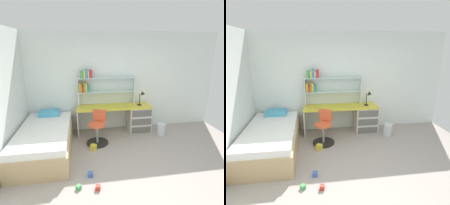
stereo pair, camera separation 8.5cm
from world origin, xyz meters
The scene contains 12 objects.
ground_plane centered at (0.00, 0.00, -0.01)m, with size 5.61×5.84×0.02m, color #9E938C.
room_shell centered at (-1.19, 1.20, 1.30)m, with size 5.61×5.84×2.61m.
desk centered at (0.42, 2.13, 0.40)m, with size 1.94×0.53×0.73m.
bookshelf_hutch centered at (-0.50, 2.28, 1.30)m, with size 1.48×0.22×0.96m.
desk_lamp centered at (0.65, 2.09, 0.99)m, with size 0.20×0.17×0.38m.
swivel_chair centered at (-0.58, 1.60, 0.32)m, with size 0.52×0.52×0.80m.
bed_platform centered at (-1.74, 1.39, 0.29)m, with size 1.09×2.05×0.69m.
waste_bin centered at (1.10, 1.77, 0.15)m, with size 0.23×0.23×0.30m, color silver.
toy_block_yellow_0 centered at (-0.71, 1.29, 0.06)m, with size 0.12×0.12×0.12m, color gold.
toy_block_green_1 centered at (-1.03, 0.11, 0.04)m, with size 0.07×0.07×0.07m, color #479E51.
toy_block_blue_2 centered at (-0.83, 0.39, 0.04)m, with size 0.09×0.09×0.09m, color #3860B7.
toy_block_red_3 centered at (-0.72, 0.05, 0.04)m, with size 0.08×0.08×0.08m, color red.
Camera 2 is at (-0.81, -2.47, 2.22)m, focal length 29.95 mm.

